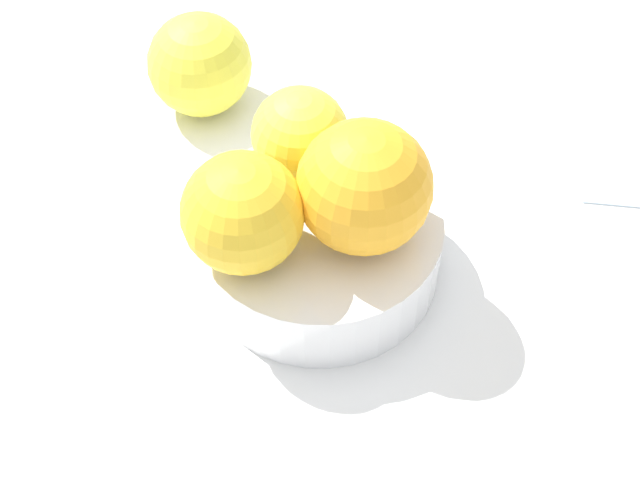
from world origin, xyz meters
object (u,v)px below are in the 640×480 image
object	(u,v)px
orange_in_bowl_0	(296,136)
orange_in_bowl_1	(243,213)
orange_loose_0	(200,64)
fruit_bowl	(320,246)
orange_in_bowl_2	(364,187)

from	to	relation	value
orange_in_bowl_0	orange_in_bowl_1	xyz separation A→B (cm)	(5.54, -4.54, 0.53)
orange_loose_0	fruit_bowl	bearing A→B (deg)	13.59
orange_in_bowl_0	orange_loose_0	distance (cm)	13.73
orange_in_bowl_2	orange_loose_0	xyz separation A→B (cm)	(-18.46, -6.29, -4.92)
fruit_bowl	orange_loose_0	bearing A→B (deg)	-166.41
orange_in_bowl_0	orange_loose_0	world-z (taller)	orange_in_bowl_0
orange_loose_0	orange_in_bowl_0	bearing A→B (deg)	17.06
fruit_bowl	orange_in_bowl_2	size ratio (longest dim) A/B	1.91
fruit_bowl	orange_in_bowl_1	bearing A→B (deg)	-77.20
fruit_bowl	orange_loose_0	world-z (taller)	orange_loose_0
fruit_bowl	orange_in_bowl_1	distance (cm)	7.77
orange_in_bowl_2	orange_loose_0	world-z (taller)	orange_in_bowl_2
orange_in_bowl_0	orange_in_bowl_2	distance (cm)	6.45
orange_in_bowl_0	orange_in_bowl_1	distance (cm)	7.18
fruit_bowl	orange_in_bowl_0	distance (cm)	7.06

